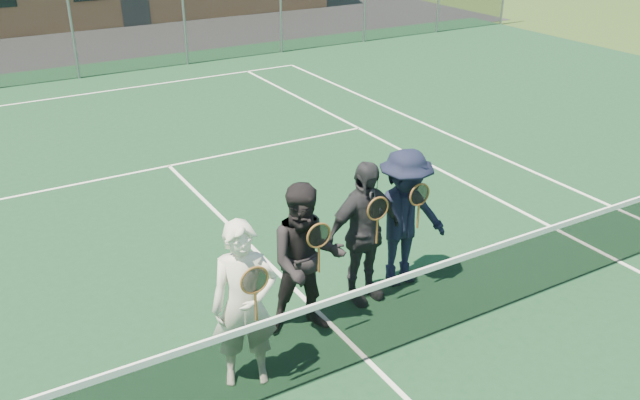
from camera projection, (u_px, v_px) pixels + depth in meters
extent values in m
plane|color=#2A4217|center=(36.00, 36.00, 22.88)|extent=(220.00, 220.00, 0.00)
cube|color=#14381E|center=(367.00, 361.00, 7.26)|extent=(30.00, 30.00, 0.02)
cube|color=white|center=(95.00, 93.00, 16.54)|extent=(10.97, 0.06, 0.01)
cube|color=white|center=(619.00, 262.00, 9.15)|extent=(0.06, 23.77, 0.01)
cube|color=white|center=(169.00, 166.00, 12.25)|extent=(8.23, 0.06, 0.01)
cube|color=white|center=(367.00, 360.00, 7.26)|extent=(0.06, 12.80, 0.01)
cube|color=black|center=(368.00, 325.00, 7.06)|extent=(11.60, 0.02, 0.88)
cube|color=white|center=(370.00, 289.00, 6.87)|extent=(11.60, 0.03, 0.07)
cylinder|color=slate|center=(71.00, 21.00, 17.17)|extent=(0.07, 0.07, 3.00)
cylinder|color=slate|center=(183.00, 11.00, 18.55)|extent=(0.07, 0.07, 3.00)
cylinder|color=slate|center=(281.00, 2.00, 19.93)|extent=(0.07, 0.07, 3.00)
cube|color=black|center=(71.00, 21.00, 17.17)|extent=(30.00, 0.03, 3.00)
imported|color=silver|center=(244.00, 305.00, 6.62)|extent=(0.77, 0.64, 1.80)
torus|color=brown|center=(255.00, 280.00, 6.23)|extent=(0.29, 0.02, 0.29)
cylinder|color=black|center=(255.00, 280.00, 6.23)|extent=(0.25, 0.00, 0.25)
cylinder|color=brown|center=(256.00, 306.00, 6.34)|extent=(0.03, 0.03, 0.32)
imported|color=black|center=(306.00, 260.00, 7.41)|extent=(1.05, 0.94, 1.80)
torus|color=brown|center=(319.00, 236.00, 7.02)|extent=(0.29, 0.02, 0.29)
cylinder|color=black|center=(319.00, 236.00, 7.02)|extent=(0.25, 0.00, 0.25)
cylinder|color=brown|center=(319.00, 259.00, 7.14)|extent=(0.03, 0.03, 0.32)
imported|color=#25262A|center=(363.00, 233.00, 7.99)|extent=(1.09, 0.52, 1.80)
torus|color=brown|center=(378.00, 209.00, 7.60)|extent=(0.29, 0.02, 0.29)
cylinder|color=black|center=(378.00, 209.00, 7.60)|extent=(0.25, 0.00, 0.25)
cylinder|color=brown|center=(377.00, 231.00, 7.72)|extent=(0.03, 0.03, 0.32)
imported|color=black|center=(404.00, 218.00, 8.33)|extent=(1.23, 0.79, 1.80)
torus|color=brown|center=(420.00, 195.00, 7.94)|extent=(0.29, 0.02, 0.29)
cylinder|color=black|center=(420.00, 195.00, 7.94)|extent=(0.25, 0.00, 0.25)
cylinder|color=brown|center=(418.00, 216.00, 8.06)|extent=(0.03, 0.03, 0.32)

